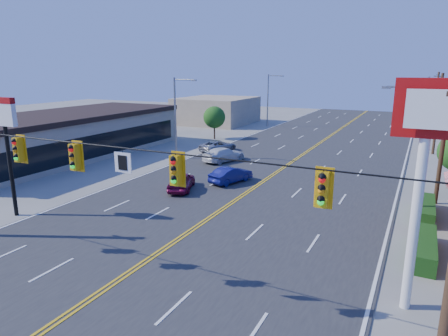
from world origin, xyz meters
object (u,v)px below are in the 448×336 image
at_px(signal_span, 97,173).
at_px(car_silver, 218,146).
at_px(car_magenta, 181,182).
at_px(car_white, 224,155).
at_px(pizza_hut_sign, 6,132).
at_px(car_blue, 231,175).
at_px(kfc_pylon, 424,151).

xyz_separation_m(signal_span, car_silver, (-8.59, 26.78, -4.28)).
distance_m(signal_span, car_magenta, 14.36).
distance_m(car_white, car_silver, 4.77).
xyz_separation_m(pizza_hut_sign, car_magenta, (6.35, 8.96, -4.52)).
bearing_deg(car_blue, car_magenta, 72.04).
bearing_deg(kfc_pylon, car_magenta, 150.22).
bearing_deg(signal_span, car_blue, 97.30).
xyz_separation_m(signal_span, car_blue, (-2.10, 16.36, -4.26)).
height_order(pizza_hut_sign, car_white, pizza_hut_sign).
bearing_deg(car_magenta, car_blue, -146.41).
bearing_deg(kfc_pylon, signal_span, -160.22).
height_order(kfc_pylon, car_blue, kfc_pylon).
bearing_deg(pizza_hut_sign, car_white, 75.28).
distance_m(pizza_hut_sign, car_magenta, 11.87).
distance_m(pizza_hut_sign, car_blue, 15.83).
relative_size(kfc_pylon, car_white, 1.84).
bearing_deg(car_silver, car_magenta, 125.23).
relative_size(kfc_pylon, car_magenta, 2.19).
xyz_separation_m(kfc_pylon, car_magenta, (-15.65, 8.96, -5.38)).
height_order(pizza_hut_sign, car_silver, pizza_hut_sign).
bearing_deg(car_blue, car_white, -41.66).
bearing_deg(car_magenta, kfc_pylon, 129.39).
relative_size(kfc_pylon, car_blue, 2.23).
xyz_separation_m(kfc_pylon, car_silver, (-19.71, 22.78, -5.43)).
xyz_separation_m(signal_span, pizza_hut_sign, (-10.88, 4.00, 0.30)).
relative_size(pizza_hut_sign, car_blue, 1.80).
relative_size(pizza_hut_sign, car_white, 1.48).
height_order(kfc_pylon, car_silver, kfc_pylon).
distance_m(pizza_hut_sign, car_white, 19.98).
bearing_deg(signal_span, car_magenta, 109.28).
bearing_deg(signal_span, pizza_hut_sign, 159.81).
height_order(car_blue, car_silver, car_blue).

